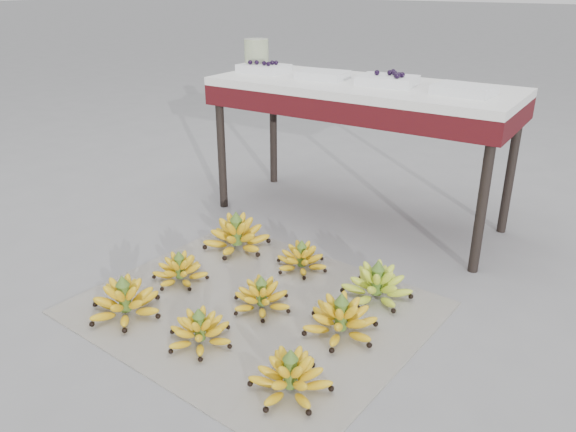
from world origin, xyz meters
The scene contains 17 objects.
ground centered at (0.00, 0.00, 0.00)m, with size 60.00×60.00×0.00m, color slate.
newspaper_mat centered at (-0.05, 0.03, 0.00)m, with size 1.25×1.05×0.01m, color silver.
bunch_front_left centered at (-0.43, -0.28, 0.06)m, with size 0.33×0.33×0.17m.
bunch_front_center centered at (-0.07, -0.26, 0.05)m, with size 0.28×0.28×0.14m.
bunch_front_right centered at (0.33, -0.30, 0.06)m, with size 0.27×0.27×0.16m.
bunch_mid_left centered at (-0.43, 0.03, 0.05)m, with size 0.29×0.29×0.14m.
bunch_mid_center centered at (-0.02, 0.04, 0.05)m, with size 0.26×0.26×0.14m.
bunch_mid_right centered at (0.31, 0.05, 0.06)m, with size 0.36×0.36×0.17m.
bunch_back_left centered at (-0.42, 0.40, 0.07)m, with size 0.40×0.40×0.19m.
bunch_back_center centered at (-0.06, 0.39, 0.05)m, with size 0.24×0.24×0.14m.
bunch_back_right centered at (0.32, 0.35, 0.06)m, with size 0.35×0.35×0.17m.
vendor_table centered at (-0.12, 1.04, 0.64)m, with size 1.50×0.60×0.72m.
tray_far_left centered at (-0.71, 1.04, 0.74)m, with size 0.25×0.18×0.06m.
tray_left centered at (-0.34, 1.03, 0.74)m, with size 0.25×0.19×0.04m.
tray_right centered at (0.01, 1.04, 0.74)m, with size 0.28×0.22×0.07m.
tray_far_right centered at (0.38, 1.01, 0.74)m, with size 0.26×0.20×0.04m.
glass_jar centered at (-0.78, 1.08, 0.80)m, with size 0.13×0.13×0.17m, color #E4F3C1.
Camera 1 is at (1.08, -1.47, 1.19)m, focal length 35.00 mm.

